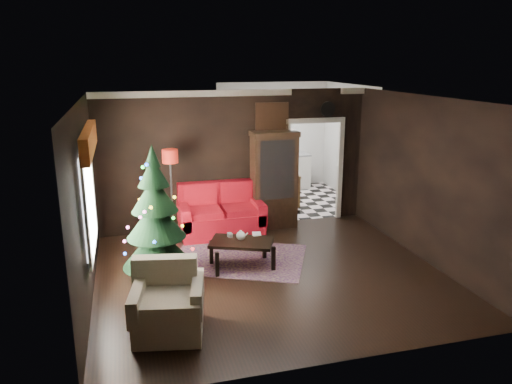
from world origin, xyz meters
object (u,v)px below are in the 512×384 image
object	(u,v)px
curio_cabinet	(274,182)
floor_lamp	(172,199)
coffee_table	(242,254)
teapot	(241,235)
loveseat	(221,210)
kitchen_table	(282,190)
armchair	(168,300)
wall_clock	(328,109)
christmas_tree	(156,216)

from	to	relation	value
curio_cabinet	floor_lamp	distance (m)	2.13
coffee_table	teapot	distance (m)	0.31
loveseat	kitchen_table	size ratio (longest dim) A/B	2.27
floor_lamp	armchair	distance (m)	3.37
loveseat	curio_cabinet	bearing A→B (deg)	10.83
loveseat	wall_clock	distance (m)	3.04
curio_cabinet	teapot	distance (m)	2.20
loveseat	coffee_table	bearing A→B (deg)	-89.39
loveseat	teapot	distance (m)	1.62
loveseat	teapot	world-z (taller)	loveseat
curio_cabinet	armchair	world-z (taller)	curio_cabinet
armchair	coffee_table	distance (m)	2.23
loveseat	teapot	size ratio (longest dim) A/B	9.66
wall_clock	kitchen_table	distance (m)	2.43
floor_lamp	christmas_tree	world-z (taller)	christmas_tree
coffee_table	wall_clock	size ratio (longest dim) A/B	3.19
curio_cabinet	wall_clock	bearing A→B (deg)	8.53
teapot	kitchen_table	world-z (taller)	kitchen_table
christmas_tree	wall_clock	xyz separation A→B (m)	(3.71, 2.14, 1.33)
coffee_table	christmas_tree	bearing A→B (deg)	-176.57
loveseat	curio_cabinet	xyz separation A→B (m)	(1.15, 0.22, 0.45)
loveseat	christmas_tree	world-z (taller)	christmas_tree
christmas_tree	teapot	bearing A→B (deg)	4.73
floor_lamp	kitchen_table	bearing A→B (deg)	32.06
curio_cabinet	christmas_tree	world-z (taller)	christmas_tree
teapot	christmas_tree	bearing A→B (deg)	-175.27
armchair	kitchen_table	distance (m)	5.96
coffee_table	teapot	xyz separation A→B (m)	(-0.01, 0.03, 0.31)
wall_clock	curio_cabinet	bearing A→B (deg)	-171.47
christmas_tree	armchair	xyz separation A→B (m)	(0.01, -1.67, -0.59)
curio_cabinet	kitchen_table	world-z (taller)	curio_cabinet
curio_cabinet	kitchen_table	distance (m)	1.67
loveseat	christmas_tree	distance (m)	2.27
kitchen_table	curio_cabinet	bearing A→B (deg)	-114.44
floor_lamp	kitchen_table	distance (m)	3.28
floor_lamp	loveseat	bearing A→B (deg)	4.45
coffee_table	teapot	bearing A→B (deg)	103.17
wall_clock	loveseat	bearing A→B (deg)	-170.34
floor_lamp	coffee_table	xyz separation A→B (m)	(0.97, -1.58, -0.59)
floor_lamp	christmas_tree	distance (m)	1.72
floor_lamp	christmas_tree	xyz separation A→B (m)	(-0.41, -1.66, 0.22)
floor_lamp	wall_clock	bearing A→B (deg)	8.17
curio_cabinet	armchair	distance (m)	4.43
loveseat	teapot	bearing A→B (deg)	-89.63
loveseat	coffee_table	world-z (taller)	loveseat
floor_lamp	coffee_table	size ratio (longest dim) A/B	1.85
loveseat	coffee_table	xyz separation A→B (m)	(0.02, -1.65, -0.26)
curio_cabinet	loveseat	bearing A→B (deg)	-169.17
loveseat	kitchen_table	distance (m)	2.45
floor_lamp	wall_clock	world-z (taller)	wall_clock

